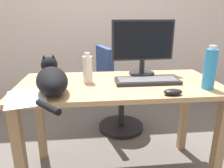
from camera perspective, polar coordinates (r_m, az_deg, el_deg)
name	(u,v)px	position (r m, az deg, el deg)	size (l,w,h in m)	color
back_wall	(104,7)	(2.90, -2.25, 20.04)	(6.00, 0.04, 2.60)	beige
desk	(119,99)	(1.49, 1.88, -4.04)	(1.37, 0.64, 0.74)	tan
office_chair	(117,96)	(2.21, 1.37, -3.26)	(0.50, 0.48, 0.90)	black
monitor	(143,45)	(1.65, 8.34, 10.29)	(0.48, 0.20, 0.41)	#232328
keyboard	(147,81)	(1.46, 9.56, 0.81)	(0.44, 0.15, 0.03)	#232328
cat	(52,79)	(1.31, -16.02, 1.42)	(0.26, 0.60, 0.20)	black
computer_mouse	(173,92)	(1.27, 16.16, -2.08)	(0.11, 0.06, 0.04)	black
paper_sheet	(26,98)	(1.27, -22.18, -3.45)	(0.21, 0.30, 0.00)	white
water_bottle	(210,69)	(1.43, 24.94, 3.75)	(0.08, 0.08, 0.27)	#2D8CD1
spray_bottle	(88,69)	(1.45, -6.61, 4.06)	(0.07, 0.07, 0.21)	silver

